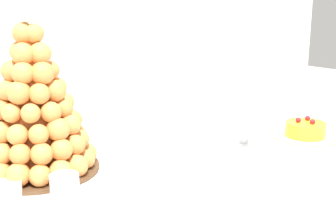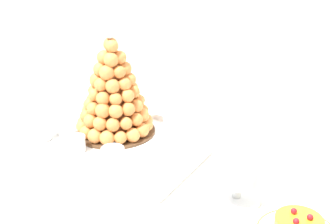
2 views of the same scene
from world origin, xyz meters
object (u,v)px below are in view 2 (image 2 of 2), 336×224
object	(u,v)px
croquembouche	(114,93)
dessert_cup_centre	(113,156)
dessert_cup_mid_right	(157,166)
serving_tray	(117,142)
macaron_goblet	(240,144)
wine_glass	(120,69)
creme_brulee_ramekin	(72,128)
dessert_cup_mid_left	(77,144)
dessert_cup_left	(41,130)

from	to	relation	value
croquembouche	dessert_cup_centre	xyz separation A→B (m)	(0.11, -0.16, -0.11)
croquembouche	dessert_cup_mid_right	world-z (taller)	croquembouche
serving_tray	macaron_goblet	distance (m)	0.46
wine_glass	creme_brulee_ramekin	bearing A→B (deg)	-84.70
dessert_cup_mid_right	dessert_cup_mid_left	bearing A→B (deg)	-178.83
macaron_goblet	wine_glass	bearing A→B (deg)	148.15
wine_glass	macaron_goblet	bearing A→B (deg)	-31.85
dessert_cup_centre	macaron_goblet	bearing A→B (deg)	2.65
serving_tray	wine_glass	xyz separation A→B (m)	(-0.18, 0.28, 0.12)
creme_brulee_ramekin	macaron_goblet	xyz separation A→B (m)	(0.58, -0.08, 0.12)
dessert_cup_mid_right	creme_brulee_ramekin	bearing A→B (deg)	167.38
macaron_goblet	wine_glass	distance (m)	0.71
croquembouche	wine_glass	size ratio (longest dim) A/B	1.92
croquembouche	dessert_cup_centre	size ratio (longest dim) A/B	5.30
dessert_cup_centre	wine_glass	bearing A→B (deg)	122.71
serving_tray	dessert_cup_mid_right	bearing A→B (deg)	-26.29
serving_tray	croquembouche	xyz separation A→B (m)	(-0.04, 0.05, 0.13)
dessert_cup_left	dessert_cup_centre	distance (m)	0.28
serving_tray	macaron_goblet	size ratio (longest dim) A/B	2.20
dessert_cup_left	wine_glass	size ratio (longest dim) A/B	0.36
dessert_cup_mid_left	wine_glass	distance (m)	0.42
macaron_goblet	dessert_cup_centre	bearing A→B (deg)	-177.35
dessert_cup_left	dessert_cup_mid_left	world-z (taller)	dessert_cup_left
croquembouche	serving_tray	bearing A→B (deg)	-50.60
dessert_cup_left	dessert_cup_centre	xyz separation A→B (m)	(0.28, -0.02, -0.00)
dessert_cup_mid_right	macaron_goblet	xyz separation A→B (m)	(0.22, 0.00, 0.12)
dessert_cup_centre	dessert_cup_mid_right	distance (m)	0.13
croquembouche	creme_brulee_ramekin	world-z (taller)	croquembouche
macaron_goblet	dessert_cup_mid_left	bearing A→B (deg)	-178.88
dessert_cup_mid_left	dessert_cup_mid_right	distance (m)	0.27
serving_tray	dessert_cup_centre	xyz separation A→B (m)	(0.07, -0.11, 0.02)
dessert_cup_mid_left	wine_glass	world-z (taller)	wine_glass
dessert_cup_left	croquembouche	bearing A→B (deg)	41.20
dessert_cup_left	creme_brulee_ramekin	world-z (taller)	dessert_cup_left
dessert_cup_left	dessert_cup_mid_right	xyz separation A→B (m)	(0.41, -0.00, -0.00)
dessert_cup_centre	wine_glass	size ratio (longest dim) A/B	0.36
croquembouche	wine_glass	world-z (taller)	croquembouche
creme_brulee_ramekin	dessert_cup_centre	bearing A→B (deg)	-22.32
creme_brulee_ramekin	wine_glass	distance (m)	0.32
dessert_cup_mid_left	macaron_goblet	world-z (taller)	macaron_goblet
dessert_cup_mid_left	macaron_goblet	xyz separation A→B (m)	(0.49, 0.01, 0.12)
dessert_cup_left	creme_brulee_ramekin	distance (m)	0.09
creme_brulee_ramekin	serving_tray	bearing A→B (deg)	7.17
serving_tray	croquembouche	distance (m)	0.15
serving_tray	dessert_cup_centre	world-z (taller)	dessert_cup_centre
croquembouche	dessert_cup_mid_left	distance (m)	0.19
croquembouche	dessert_cup_left	world-z (taller)	croquembouche
dessert_cup_mid_left	dessert_cup_mid_right	bearing A→B (deg)	1.17
macaron_goblet	wine_glass	xyz separation A→B (m)	(-0.61, 0.38, -0.02)
dessert_cup_left	dessert_cup_centre	size ratio (longest dim) A/B	0.98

